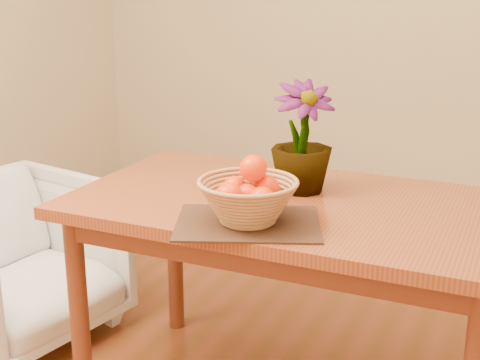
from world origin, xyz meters
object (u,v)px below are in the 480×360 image
at_px(table, 290,225).
at_px(wicker_basket, 248,203).
at_px(potted_plant, 302,137).
at_px(armchair, 16,254).

bearing_deg(table, wicker_basket, -97.81).
bearing_deg(potted_plant, table, -126.31).
height_order(table, wicker_basket, wicker_basket).
bearing_deg(armchair, wicker_basket, -91.66).
bearing_deg(potted_plant, wicker_basket, -133.08).
xyz_separation_m(wicker_basket, potted_plant, (0.03, 0.36, 0.12)).
relative_size(table, potted_plant, 3.84).
relative_size(potted_plant, armchair, 0.51).
distance_m(table, potted_plant, 0.29).
relative_size(table, wicker_basket, 4.83).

